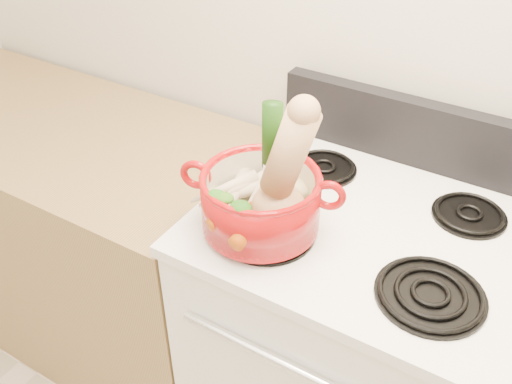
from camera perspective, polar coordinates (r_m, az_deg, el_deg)
The scene contains 25 objects.
wall_back at distance 1.49m, azimuth 18.25°, elevation 15.09°, with size 3.50×0.02×2.60m, color beige.
stove_body at distance 1.71m, azimuth 9.42°, elevation -15.78°, with size 0.76×0.65×0.92m, color white.
cooktop at distance 1.37m, azimuth 11.35°, elevation -3.48°, with size 0.78×0.67×0.03m, color white.
control_backsplash at distance 1.55m, azimuth 15.95°, elevation 5.67°, with size 0.76×0.05×0.18m, color black.
oven_handle at distance 1.26m, azimuth 4.46°, elevation -17.54°, with size 0.02×0.02×0.60m, color silver.
counter_left at distance 2.18m, azimuth -17.27°, elevation -3.81°, with size 1.36×0.65×0.90m, color olive.
burner_front_left at distance 1.30m, azimuth 1.07°, elevation -3.83°, with size 0.22×0.22×0.02m, color black.
burner_front_right at distance 1.21m, azimuth 17.05°, elevation -9.70°, with size 0.22×0.22×0.02m, color black.
burner_back_left at distance 1.52m, azimuth 6.81°, elevation 2.47°, with size 0.17×0.17×0.02m, color black.
burner_back_right at distance 1.44m, azimuth 20.55°, elevation -2.05°, with size 0.17×0.17×0.02m, color black.
dutch_oven at distance 1.26m, azimuth 0.47°, elevation -0.90°, with size 0.27×0.27×0.13m, color #9C0A0B.
pot_handle_left at distance 1.28m, azimuth -6.04°, elevation 1.75°, with size 0.07×0.07×0.02m, color #9C0A0B.
pot_handle_right at distance 1.22m, azimuth 7.32°, elevation -0.34°, with size 0.07×0.07×0.02m, color #9C0A0B.
squash at distance 1.17m, azimuth 2.36°, elevation 2.26°, with size 0.12×0.12×0.30m, color tan, non-canonical shape.
leek at distance 1.22m, azimuth 1.64°, elevation 3.47°, with size 0.04×0.04×0.28m, color silver.
ginger at distance 1.33m, azimuth 3.93°, elevation 0.29°, with size 0.09×0.06×0.05m, color #D3BC82.
parsnip_0 at distance 1.31m, azimuth -1.97°, elevation 0.15°, with size 0.05×0.05×0.24m, color beige.
parsnip_1 at distance 1.31m, azimuth -1.14°, elevation 0.19°, with size 0.05×0.05×0.22m, color beige.
parsnip_2 at distance 1.30m, azimuth 0.24°, elevation -0.02°, with size 0.04×0.04×0.20m, color beige.
parsnip_3 at distance 1.31m, azimuth -3.23°, elevation 0.45°, with size 0.04×0.04×0.16m, color beige.
parsnip_4 at distance 1.32m, azimuth -0.43°, elevation 1.10°, with size 0.04×0.04×0.18m, color beige.
carrot_0 at distance 1.27m, azimuth -0.68°, elevation -1.99°, with size 0.03×0.03×0.16m, color #B94609.
carrot_1 at distance 1.25m, azimuth -1.79°, elevation -2.12°, with size 0.03×0.03×0.15m, color #C65C09.
carrot_2 at distance 1.23m, azimuth 0.25°, elevation -2.68°, with size 0.04×0.04×0.19m, color #DA560A.
carrot_3 at distance 1.23m, azimuth -2.18°, elevation -2.15°, with size 0.03×0.03×0.13m, color #CD610A.
Camera 1 is at (0.30, 0.38, 1.80)m, focal length 40.00 mm.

